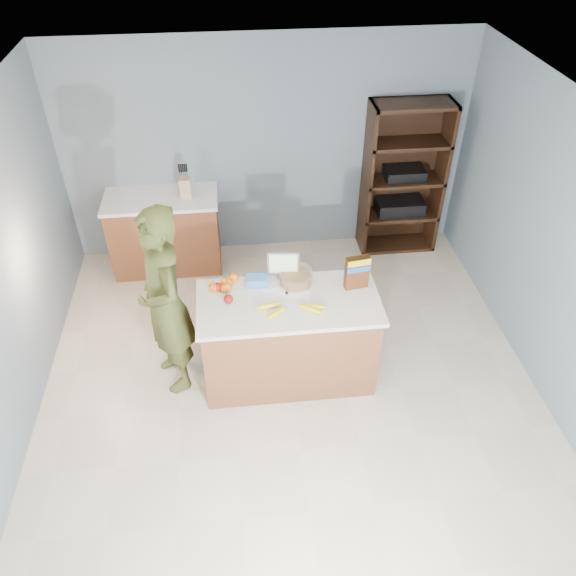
{
  "coord_description": "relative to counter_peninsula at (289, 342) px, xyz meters",
  "views": [
    {
      "loc": [
        -0.41,
        -3.3,
        3.96
      ],
      "look_at": [
        0.0,
        0.35,
        1.0
      ],
      "focal_mm": 35.0,
      "sensor_mm": 36.0,
      "label": 1
    }
  ],
  "objects": [
    {
      "name": "cereal_box",
      "position": [
        0.6,
        0.13,
        0.66
      ],
      "size": [
        0.21,
        0.1,
        0.31
      ],
      "color": "#592B14",
      "rests_on": "counter_peninsula"
    },
    {
      "name": "envelopes",
      "position": [
        -0.01,
        0.1,
        0.49
      ],
      "size": [
        0.43,
        0.2,
        0.0
      ],
      "color": "white",
      "rests_on": "counter_peninsula"
    },
    {
      "name": "apples",
      "position": [
        -0.55,
        0.12,
        0.52
      ],
      "size": [
        0.17,
        0.25,
        0.08
      ],
      "color": "maroon",
      "rests_on": "counter_peninsula"
    },
    {
      "name": "oranges",
      "position": [
        -0.54,
        0.23,
        0.52
      ],
      "size": [
        0.26,
        0.22,
        0.08
      ],
      "color": "orange",
      "rests_on": "counter_peninsula"
    },
    {
      "name": "shelving_unit",
      "position": [
        1.55,
        2.05,
        0.45
      ],
      "size": [
        0.9,
        0.4,
        1.8
      ],
      "color": "black",
      "rests_on": "ground"
    },
    {
      "name": "counter_peninsula",
      "position": [
        0.0,
        0.0,
        0.0
      ],
      "size": [
        1.56,
        0.76,
        0.9
      ],
      "color": "brown",
      "rests_on": "ground"
    },
    {
      "name": "floor",
      "position": [
        0.0,
        -0.3,
        -0.42
      ],
      "size": [
        4.5,
        5.0,
        0.02
      ],
      "primitive_type": "cube",
      "color": "beige",
      "rests_on": "ground"
    },
    {
      "name": "tv",
      "position": [
        -0.01,
        0.32,
        0.64
      ],
      "size": [
        0.28,
        0.12,
        0.28
      ],
      "color": "silver",
      "rests_on": "counter_peninsula"
    },
    {
      "name": "person",
      "position": [
        -1.04,
        0.08,
        0.49
      ],
      "size": [
        0.65,
        0.77,
        1.8
      ],
      "primitive_type": "imported",
      "rotation": [
        0.0,
        0.0,
        -1.18
      ],
      "color": "#3D441C",
      "rests_on": "ground"
    },
    {
      "name": "bananas",
      "position": [
        0.02,
        -0.13,
        0.51
      ],
      "size": [
        0.59,
        0.22,
        0.05
      ],
      "color": "yellow",
      "rests_on": "counter_peninsula"
    },
    {
      "name": "blue_carton",
      "position": [
        -0.25,
        0.26,
        0.52
      ],
      "size": [
        0.19,
        0.13,
        0.08
      ],
      "primitive_type": "cube",
      "rotation": [
        0.0,
        0.0,
        -0.07
      ],
      "color": "blue",
      "rests_on": "counter_peninsula"
    },
    {
      "name": "walls",
      "position": [
        0.0,
        -0.3,
        1.24
      ],
      "size": [
        4.52,
        5.02,
        2.51
      ],
      "color": "slate",
      "rests_on": "ground"
    },
    {
      "name": "salad_bowl",
      "position": [
        0.09,
        0.24,
        0.54
      ],
      "size": [
        0.3,
        0.3,
        0.13
      ],
      "color": "#267219",
      "rests_on": "counter_peninsula"
    },
    {
      "name": "knife_block",
      "position": [
        -0.91,
        1.88,
        0.6
      ],
      "size": [
        0.12,
        0.1,
        0.31
      ],
      "color": "tan",
      "rests_on": "back_cabinet"
    },
    {
      "name": "back_cabinet",
      "position": [
        -1.2,
        1.9,
        0.04
      ],
      "size": [
        1.24,
        0.62,
        0.9
      ],
      "color": "brown",
      "rests_on": "ground"
    }
  ]
}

